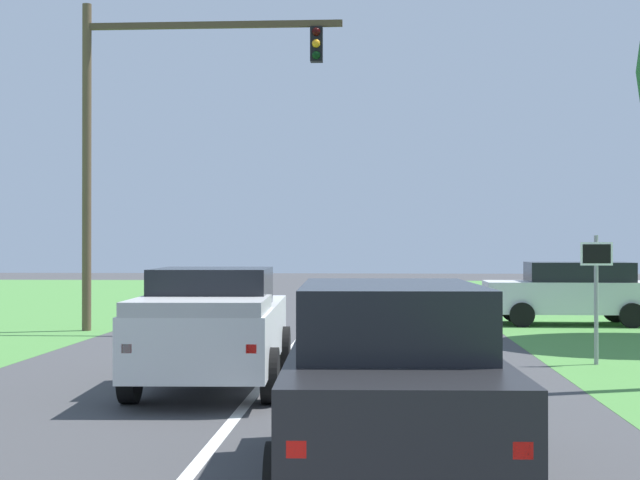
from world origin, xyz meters
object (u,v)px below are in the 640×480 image
(pickup_truck_lead, at_px, (214,325))
(crossing_suv_far, at_px, (572,292))
(traffic_light, at_px, (147,118))
(red_suv_near, at_px, (391,379))
(keep_moving_sign, at_px, (596,282))

(pickup_truck_lead, xyz_separation_m, crossing_suv_far, (8.13, 12.17, -0.05))
(traffic_light, bearing_deg, red_suv_near, -68.38)
(traffic_light, bearing_deg, keep_moving_sign, -31.90)
(pickup_truck_lead, bearing_deg, crossing_suv_far, 56.26)
(red_suv_near, relative_size, crossing_suv_far, 1.00)
(pickup_truck_lead, height_order, traffic_light, traffic_light)
(red_suv_near, relative_size, traffic_light, 0.56)
(red_suv_near, xyz_separation_m, crossing_suv_far, (5.41, 18.16, -0.06))
(traffic_light, bearing_deg, crossing_suv_far, 13.16)
(keep_moving_sign, bearing_deg, red_suv_near, -113.71)
(crossing_suv_far, bearing_deg, keep_moving_sign, -98.81)
(traffic_light, height_order, crossing_suv_far, traffic_light)
(traffic_light, relative_size, crossing_suv_far, 1.80)
(pickup_truck_lead, relative_size, traffic_light, 0.66)
(red_suv_near, distance_m, traffic_light, 17.25)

